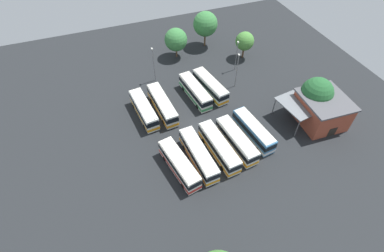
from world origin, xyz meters
TOP-DOWN VIEW (x-y plane):
  - ground_plane at (0.00, 0.00)m, footprint 92.92×92.92m
  - bus_row0_slot0 at (-6.70, -8.98)m, footprint 10.76×3.68m
  - bus_row0_slot1 at (-6.79, -5.06)m, footprint 11.57×3.48m
  - bus_row0_slot3 at (-8.35, 2.79)m, footprint 10.97×3.87m
  - bus_row0_slot4 at (-8.87, 6.53)m, footprint 11.05×4.41m
  - bus_row1_slot0 at (8.61, -6.66)m, footprint 10.78×4.50m
  - bus_row1_slot1 at (7.85, -2.84)m, footprint 11.46×3.40m
  - bus_row1_slot2 at (7.56, 1.23)m, footprint 11.42×3.65m
  - bus_row1_slot3 at (7.26, 4.89)m, footprint 10.92×3.79m
  - bus_row1_slot4 at (6.22, 8.93)m, footprint 10.68×3.90m
  - depot_building at (6.92, 23.54)m, footprint 9.75×8.98m
  - maintenance_shelter at (4.95, 19.56)m, footprint 8.31×7.89m
  - lamp_post_far_corner at (-8.88, 12.77)m, footprint 0.56×0.28m
  - lamp_post_mid_lot at (-17.46, -3.67)m, footprint 0.56×0.28m
  - lamp_post_near_entrance at (-14.58, 15.54)m, footprint 0.56×0.28m
  - tree_south_edge at (-18.63, 19.79)m, footprint 4.56×4.56m
  - tree_northeast at (-27.32, 12.86)m, footprint 6.25×6.25m
  - tree_north_edge at (-25.06, 4.12)m, footprint 5.63×5.63m
  - tree_northwest at (4.48, 23.28)m, footprint 6.29×6.29m

SIDE VIEW (x-z plane):
  - ground_plane at x=0.00m, z-range 0.00..0.00m
  - bus_row1_slot4 at x=6.22m, z-range 0.10..3.54m
  - bus_row1_slot0 at x=8.61m, z-range 0.10..3.54m
  - bus_row0_slot0 at x=-6.70m, z-range 0.10..3.54m
  - bus_row1_slot3 at x=7.26m, z-range 0.10..3.54m
  - bus_row0_slot3 at x=-8.35m, z-range 0.10..3.54m
  - bus_row0_slot4 at x=-8.87m, z-range 0.10..3.54m
  - bus_row1_slot2 at x=7.56m, z-range 0.10..3.55m
  - bus_row1_slot1 at x=7.85m, z-range 0.10..3.55m
  - bus_row0_slot1 at x=-6.79m, z-range 0.10..3.55m
  - depot_building at x=6.92m, z-range 0.02..5.88m
  - maintenance_shelter at x=4.95m, z-range 1.95..6.33m
  - lamp_post_near_entrance at x=-14.58m, z-range 0.41..8.06m
  - tree_south_edge at x=-18.63m, z-range 1.17..8.11m
  - lamp_post_far_corner at x=-8.88m, z-range 0.42..8.87m
  - lamp_post_mid_lot at x=-17.46m, z-range 0.42..8.93m
  - tree_north_edge at x=-25.06m, z-range 0.97..8.57m
  - tree_northwest at x=4.48m, z-range 1.13..9.70m
  - tree_northeast at x=-27.32m, z-range 1.52..10.85m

